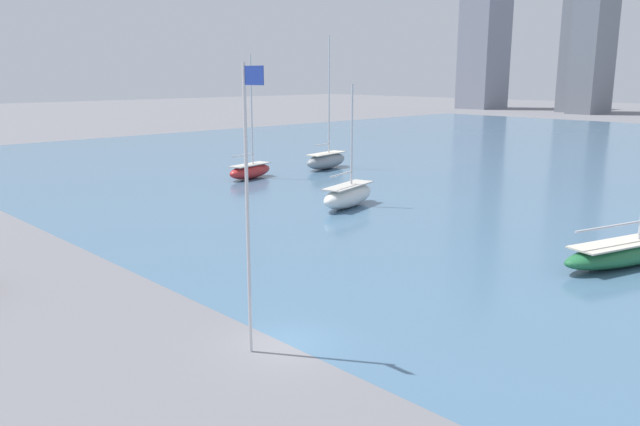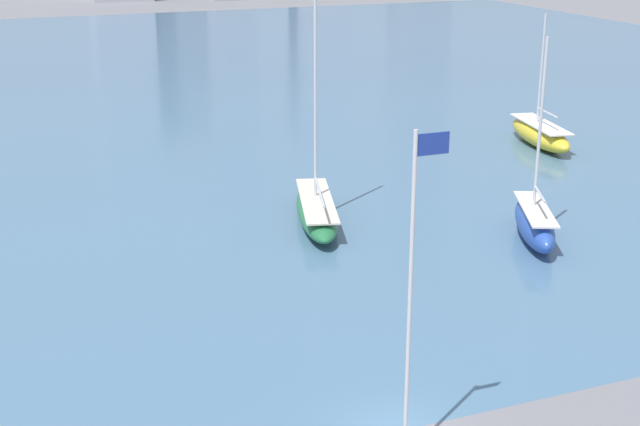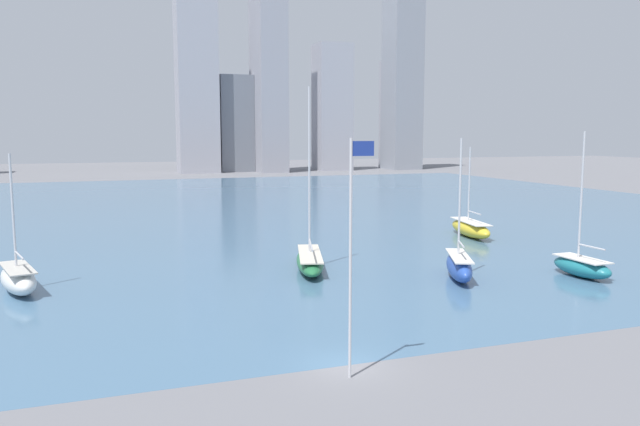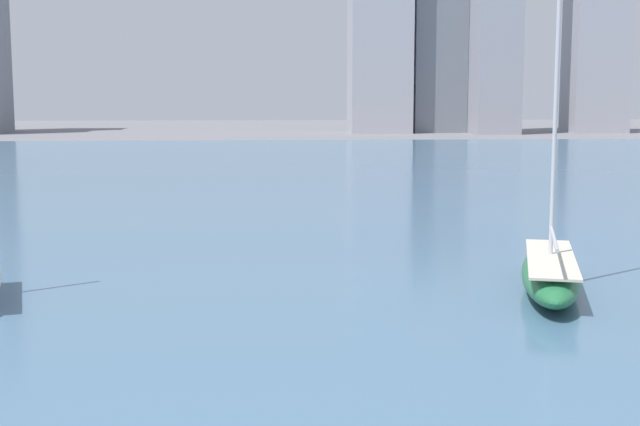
% 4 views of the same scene
% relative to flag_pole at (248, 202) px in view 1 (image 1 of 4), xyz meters
% --- Properties ---
extents(ground_plane, '(500.00, 500.00, 0.00)m').
position_rel_flag_pole_xyz_m(ground_plane, '(0.39, 1.54, -6.31)').
color(ground_plane, slate).
extents(flag_pole, '(1.24, 0.14, 11.64)m').
position_rel_flag_pole_xyz_m(flag_pole, '(0.00, 0.00, 0.00)').
color(flag_pole, silver).
rests_on(flag_pole, ground_plane).
extents(sailboat_gray, '(3.53, 7.51, 15.67)m').
position_rel_flag_pole_xyz_m(sailboat_gray, '(-34.59, 38.07, -5.21)').
color(sailboat_gray, gray).
rests_on(sailboat_gray, harbor_water).
extents(sailboat_white, '(3.99, 7.61, 10.40)m').
position_rel_flag_pole_xyz_m(sailboat_white, '(-17.21, 23.72, -5.27)').
color(sailboat_white, white).
rests_on(sailboat_white, harbor_water).
extents(sailboat_red, '(3.37, 6.62, 13.30)m').
position_rel_flag_pole_xyz_m(sailboat_red, '(-35.16, 26.92, -5.37)').
color(sailboat_red, '#B72828').
rests_on(sailboat_red, harbor_water).
extents(sailboat_green, '(5.23, 10.94, 15.90)m').
position_rel_flag_pole_xyz_m(sailboat_green, '(5.98, 23.88, -5.45)').
color(sailboat_green, '#236B3D').
rests_on(sailboat_green, harbor_water).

